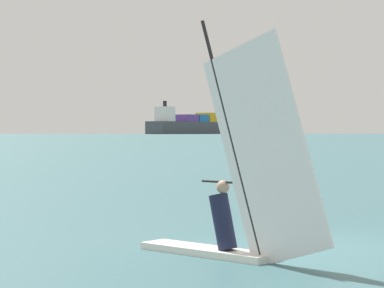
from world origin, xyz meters
name	(u,v)px	position (x,y,z in m)	size (l,w,h in m)	color
ground_plane	(323,247)	(0.00, 0.00, 0.00)	(4000.00, 4000.00, 0.00)	#386066
windsurfer	(237,196)	(-1.28, -1.66, 1.02)	(3.47, 2.05, 4.07)	white
cargo_ship	(198,125)	(-191.75, 820.92, 9.91)	(82.66, 148.27, 34.75)	#3F444C
small_sailboat	(273,142)	(-11.45, 80.13, 0.84)	(4.12, 6.64, 9.11)	white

